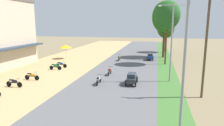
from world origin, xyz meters
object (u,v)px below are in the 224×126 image
utility_pole_near (206,45)px  car_sedan_charcoal (132,78)px  parked_motorbike_sixth (55,66)px  parked_motorbike_seventh (61,64)px  streetlamp_mid (172,38)px  motorbike_ahead_fifth (119,58)px  car_sedan_blue (150,56)px  motorbike_ahead_third (99,79)px  streetlamp_far (167,36)px  vendor_umbrella (66,46)px  parked_motorbike_fourth (14,82)px  median_tree_third (166,28)px  median_tree_nearest (167,15)px  motorbike_ahead_fourth (110,71)px  streetlamp_near (185,58)px  median_tree_second (165,17)px  parked_motorbike_fifth (32,76)px

utility_pole_near → car_sedan_charcoal: size_ratio=3.92×
parked_motorbike_sixth → car_sedan_charcoal: size_ratio=0.80×
parked_motorbike_seventh → streetlamp_mid: size_ratio=0.22×
parked_motorbike_sixth → motorbike_ahead_fifth: 11.47m
car_sedan_blue → motorbike_ahead_third: 16.42m
parked_motorbike_seventh → streetlamp_far: bearing=31.2°
streetlamp_mid → vendor_umbrella: bearing=147.6°
parked_motorbike_fourth → streetlamp_mid: 16.94m
motorbike_ahead_fifth → car_sedan_blue: bearing=17.7°
median_tree_third → car_sedan_blue: size_ratio=3.31×
parked_motorbike_fourth → median_tree_nearest: size_ratio=0.19×
motorbike_ahead_fourth → motorbike_ahead_fifth: same height
parked_motorbike_fourth → streetlamp_far: 24.45m
parked_motorbike_sixth → motorbike_ahead_third: size_ratio=1.00×
car_sedan_blue → streetlamp_near: bearing=-83.8°
median_tree_nearest → utility_pole_near: (2.64, -14.27, -2.96)m
parked_motorbike_seventh → streetlamp_far: size_ratio=0.25×
utility_pole_near → motorbike_ahead_fourth: size_ratio=4.92×
parked_motorbike_sixth → median_tree_second: median_tree_second is taller
motorbike_ahead_fifth → parked_motorbike_sixth: bearing=-129.7°
car_sedan_blue → motorbike_ahead_fifth: car_sedan_blue is taller
parked_motorbike_seventh → streetlamp_mid: 16.11m
streetlamp_near → utility_pole_near: 7.12m
streetlamp_far → parked_motorbike_fifth: bearing=-133.7°
parked_motorbike_fourth → streetlamp_far: bearing=50.4°
streetlamp_near → median_tree_second: bearing=90.6°
median_tree_nearest → utility_pole_near: median_tree_nearest is taller
streetlamp_mid → median_tree_nearest: bearing=91.0°
streetlamp_mid → utility_pole_near: (2.48, -4.45, -0.21)m
median_tree_third → motorbike_ahead_third: bearing=-105.9°
parked_motorbike_fifth → parked_motorbike_seventh: same height
streetlamp_far → vendor_umbrella: bearing=-174.0°
median_tree_third → streetlamp_near: (-0.19, -34.78, -0.81)m
motorbike_ahead_fifth → parked_motorbike_fourth: bearing=-114.3°
car_sedan_charcoal → parked_motorbike_seventh: bearing=151.4°
parked_motorbike_sixth → motorbike_ahead_fourth: bearing=-8.2°
motorbike_ahead_fourth → motorbike_ahead_fifth: bearing=93.8°
vendor_umbrella → car_sedan_charcoal: (13.66, -13.27, -1.57)m
utility_pole_near → motorbike_ahead_third: (-9.83, 1.66, -4.05)m
parked_motorbike_sixth → streetlamp_mid: (15.12, -2.44, 4.28)m
parked_motorbike_fourth → streetlamp_mid: (15.41, 5.59, 4.28)m
median_tree_third → utility_pole_near: size_ratio=0.84×
parked_motorbike_sixth → utility_pole_near: (17.59, -6.89, 4.07)m
median_tree_nearest → motorbike_ahead_fifth: median_tree_nearest is taller
median_tree_nearest → parked_motorbike_sixth: bearing=-153.8°
car_sedan_charcoal → streetlamp_mid: bearing=27.9°
median_tree_third → car_sedan_blue: bearing=-104.6°
utility_pole_near → motorbike_ahead_fifth: size_ratio=4.92×
utility_pole_near → median_tree_nearest: bearing=100.5°
streetlamp_near → car_sedan_charcoal: (-3.96, 9.03, -3.79)m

